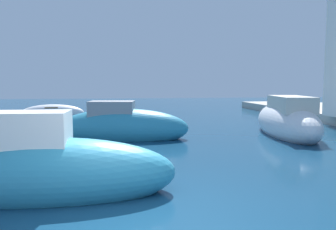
{
  "coord_description": "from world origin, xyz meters",
  "views": [
    {
      "loc": [
        -0.29,
        -4.88,
        2.09
      ],
      "look_at": [
        2.01,
        10.96,
        0.53
      ],
      "focal_mm": 35.21,
      "sensor_mm": 36.0,
      "label": 1
    }
  ],
  "objects_px": {
    "moored_boat_1": "(45,171)",
    "moored_boat_4": "(287,121)",
    "moored_boat_5": "(53,113)",
    "moored_boat_2": "(122,127)"
  },
  "relations": [
    {
      "from": "moored_boat_1",
      "to": "moored_boat_4",
      "type": "distance_m",
      "value": 10.15
    },
    {
      "from": "moored_boat_1",
      "to": "moored_boat_5",
      "type": "bearing_deg",
      "value": 102.28
    },
    {
      "from": "moored_boat_2",
      "to": "moored_boat_5",
      "type": "relative_size",
      "value": 1.38
    },
    {
      "from": "moored_boat_2",
      "to": "moored_boat_4",
      "type": "height_order",
      "value": "moored_boat_4"
    },
    {
      "from": "moored_boat_2",
      "to": "moored_boat_5",
      "type": "distance_m",
      "value": 9.07
    },
    {
      "from": "moored_boat_5",
      "to": "moored_boat_2",
      "type": "bearing_deg",
      "value": 114.59
    },
    {
      "from": "moored_boat_4",
      "to": "moored_boat_5",
      "type": "relative_size",
      "value": 1.57
    },
    {
      "from": "moored_boat_2",
      "to": "moored_boat_4",
      "type": "distance_m",
      "value": 6.62
    },
    {
      "from": "moored_boat_1",
      "to": "moored_boat_2",
      "type": "distance_m",
      "value": 6.27
    },
    {
      "from": "moored_boat_2",
      "to": "moored_boat_4",
      "type": "xyz_separation_m",
      "value": [
        6.62,
        0.07,
        0.08
      ]
    }
  ]
}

